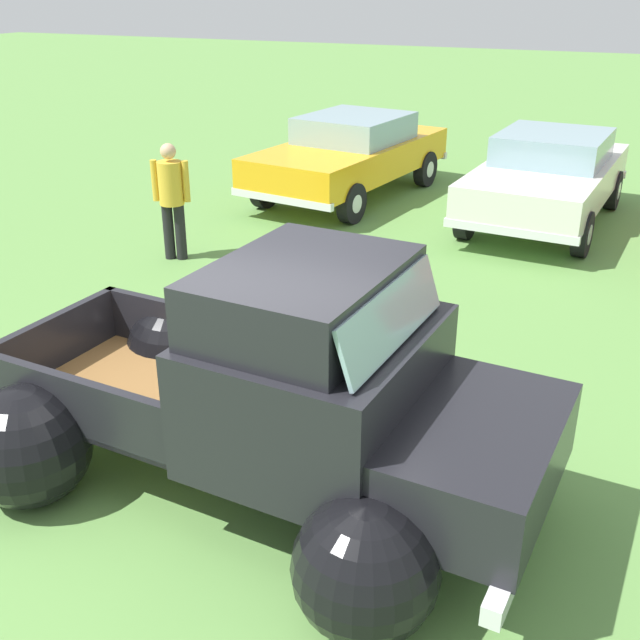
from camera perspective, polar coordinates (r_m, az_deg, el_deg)
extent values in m
plane|color=#609347|center=(6.27, -5.50, -11.71)|extent=(80.00, 80.00, 0.00)
cylinder|color=black|center=(6.20, 10.33, -8.22)|extent=(0.77, 0.28, 0.76)
cylinder|color=silver|center=(6.20, 10.33, -8.22)|extent=(0.36, 0.26, 0.34)
cylinder|color=black|center=(4.89, 3.58, -18.15)|extent=(0.77, 0.28, 0.76)
cylinder|color=silver|center=(4.89, 3.58, -18.15)|extent=(0.36, 0.26, 0.34)
cylinder|color=black|center=(7.36, -10.79, -2.71)|extent=(0.77, 0.28, 0.76)
cylinder|color=silver|center=(7.36, -10.79, -2.71)|extent=(0.36, 0.26, 0.34)
cylinder|color=black|center=(6.30, -20.59, -8.99)|extent=(0.77, 0.28, 0.76)
cylinder|color=silver|center=(6.30, -20.59, -8.99)|extent=(0.36, 0.26, 0.34)
sphere|color=black|center=(7.37, -10.59, -2.14)|extent=(1.03, 1.03, 0.96)
sphere|color=black|center=(6.24, -21.01, -8.74)|extent=(1.03, 1.03, 0.96)
cube|color=olive|center=(6.48, -12.80, -5.29)|extent=(2.16, 1.69, 0.04)
cube|color=black|center=(6.87, -9.12, -1.01)|extent=(2.05, 0.24, 0.50)
cube|color=black|center=(5.91, -17.51, -6.36)|extent=(2.05, 0.24, 0.50)
cube|color=black|center=(5.83, -5.51, -5.68)|extent=(0.20, 1.54, 0.50)
cube|color=black|center=(7.00, -19.18, -1.63)|extent=(0.20, 1.54, 0.50)
cube|color=black|center=(5.44, -0.14, -5.17)|extent=(1.58, 1.81, 0.95)
cube|color=black|center=(5.18, -1.12, 1.83)|extent=(1.26, 1.62, 0.45)
cube|color=#8CADB7|center=(4.93, 5.46, 0.27)|extent=(0.26, 1.47, 0.38)
cube|color=black|center=(5.22, 10.26, -9.66)|extent=(1.37, 1.71, 0.55)
sphere|color=black|center=(6.21, 10.44, -7.78)|extent=(0.99, 0.99, 0.92)
sphere|color=black|center=(4.84, 3.43, -18.02)|extent=(0.99, 0.99, 0.92)
cube|color=silver|center=(7.35, -20.51, -3.30)|extent=(0.27, 1.98, 0.14)
cube|color=silver|center=(5.32, 15.67, -13.97)|extent=(0.27, 1.98, 0.14)
sphere|color=red|center=(7.73, -16.29, 0.17)|extent=(0.12, 0.12, 0.11)
cylinder|color=black|center=(12.43, 2.38, 8.73)|extent=(0.30, 0.68, 0.66)
cylinder|color=silver|center=(12.43, 2.38, 8.73)|extent=(0.25, 0.33, 0.30)
cylinder|color=black|center=(13.34, -4.17, 9.77)|extent=(0.30, 0.68, 0.66)
cylinder|color=silver|center=(13.34, -4.17, 9.77)|extent=(0.25, 0.33, 0.30)
cylinder|color=black|center=(14.87, 7.89, 11.14)|extent=(0.30, 0.68, 0.66)
cylinder|color=silver|center=(14.87, 7.89, 11.14)|extent=(0.25, 0.33, 0.30)
cylinder|color=black|center=(15.64, 2.01, 12.00)|extent=(0.30, 0.68, 0.66)
cylinder|color=silver|center=(15.64, 2.01, 12.00)|extent=(0.25, 0.33, 0.30)
cube|color=#F2A819|center=(13.94, 2.20, 12.05)|extent=(2.48, 4.63, 0.55)
cube|color=#8CADB7|center=(14.00, 2.61, 14.18)|extent=(1.87, 2.07, 0.45)
cube|color=silver|center=(15.87, 6.18, 12.50)|extent=(1.90, 0.38, 0.12)
cube|color=silver|center=(12.23, -2.94, 9.04)|extent=(1.90, 0.38, 0.12)
cylinder|color=black|center=(11.51, 19.05, 6.11)|extent=(0.25, 0.67, 0.66)
cylinder|color=silver|center=(11.51, 19.05, 6.11)|extent=(0.23, 0.31, 0.30)
cylinder|color=black|center=(11.86, 10.86, 7.54)|extent=(0.25, 0.67, 0.66)
cylinder|color=silver|center=(11.86, 10.86, 7.54)|extent=(0.23, 0.31, 0.30)
cylinder|color=black|center=(14.13, 21.08, 9.06)|extent=(0.25, 0.67, 0.66)
cylinder|color=silver|center=(14.13, 21.08, 9.06)|extent=(0.23, 0.31, 0.30)
cylinder|color=black|center=(14.42, 14.28, 10.21)|extent=(0.25, 0.67, 0.66)
cylinder|color=silver|center=(14.42, 14.28, 10.21)|extent=(0.23, 0.31, 0.30)
cube|color=silver|center=(12.85, 16.60, 10.00)|extent=(2.17, 4.41, 0.55)
cube|color=#8CADB7|center=(12.91, 17.04, 12.30)|extent=(1.74, 1.92, 0.45)
cube|color=silver|center=(14.92, 18.28, 10.68)|extent=(1.90, 0.25, 0.12)
cube|color=silver|center=(10.94, 14.02, 6.48)|extent=(1.90, 0.25, 0.12)
cylinder|color=black|center=(10.94, -10.40, 6.51)|extent=(0.19, 0.19, 0.79)
cylinder|color=black|center=(10.99, -11.26, 6.52)|extent=(0.19, 0.19, 0.79)
cylinder|color=gold|center=(10.78, -11.12, 10.02)|extent=(0.42, 0.42, 0.59)
cylinder|color=gold|center=(10.71, -9.99, 10.18)|extent=(0.11, 0.11, 0.56)
cylinder|color=gold|center=(10.84, -12.26, 10.17)|extent=(0.11, 0.11, 0.56)
sphere|color=#DBAD84|center=(10.68, -11.31, 12.28)|extent=(0.27, 0.27, 0.21)
cube|color=black|center=(8.06, -4.25, -2.75)|extent=(0.36, 0.36, 0.03)
cone|color=orange|center=(7.92, -4.32, -0.72)|extent=(0.28, 0.28, 0.60)
cylinder|color=white|center=(7.88, -4.34, -0.13)|extent=(0.17, 0.17, 0.08)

